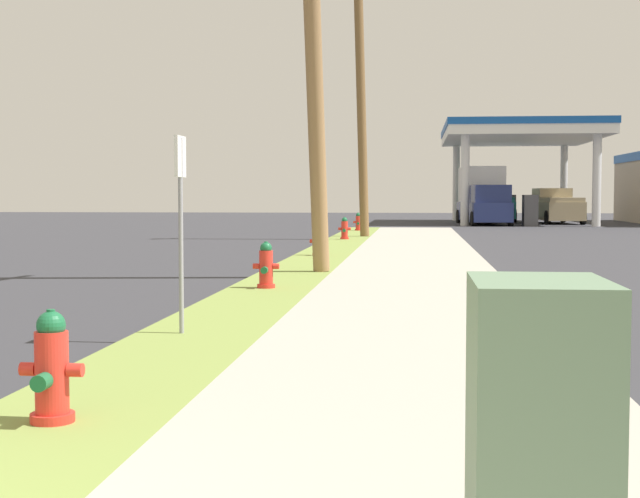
# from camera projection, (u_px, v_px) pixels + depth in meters

# --- Properties ---
(fire_hydrant_nearest) EXTENTS (0.42, 0.38, 0.74)m
(fire_hydrant_nearest) POSITION_uv_depth(u_px,v_px,m) (51.00, 373.00, 6.09)
(fire_hydrant_nearest) COLOR red
(fire_hydrant_nearest) RESTS_ON grass_verge
(fire_hydrant_second) EXTENTS (0.42, 0.38, 0.74)m
(fire_hydrant_second) POSITION_uv_depth(u_px,v_px,m) (266.00, 268.00, 14.87)
(fire_hydrant_second) COLOR red
(fire_hydrant_second) RESTS_ON grass_verge
(fire_hydrant_third) EXTENTS (0.42, 0.37, 0.74)m
(fire_hydrant_third) POSITION_uv_depth(u_px,v_px,m) (318.00, 242.00, 22.87)
(fire_hydrant_third) COLOR red
(fire_hydrant_third) RESTS_ON grass_verge
(fire_hydrant_fourth) EXTENTS (0.42, 0.37, 0.74)m
(fire_hydrant_fourth) POSITION_uv_depth(u_px,v_px,m) (345.00, 229.00, 31.12)
(fire_hydrant_fourth) COLOR red
(fire_hydrant_fourth) RESTS_ON grass_verge
(fire_hydrant_fifth) EXTENTS (0.42, 0.38, 0.74)m
(fire_hydrant_fifth) POSITION_uv_depth(u_px,v_px,m) (358.00, 223.00, 38.66)
(fire_hydrant_fifth) COLOR red
(fire_hydrant_fifth) RESTS_ON grass_verge
(utility_pole_midground) EXTENTS (0.55, 1.91, 8.11)m
(utility_pole_midground) POSITION_uv_depth(u_px,v_px,m) (314.00, 53.00, 17.34)
(utility_pole_midground) COLOR #937047
(utility_pole_midground) RESTS_ON grass_verge
(utility_pole_background) EXTENTS (0.93, 1.23, 9.68)m
(utility_pole_background) POSITION_uv_depth(u_px,v_px,m) (361.00, 97.00, 32.85)
(utility_pole_background) COLOR brown
(utility_pole_background) RESTS_ON grass_verge
(utility_cabinet) EXTENTS (0.52, 0.72, 1.20)m
(utility_cabinet) POSITION_uv_depth(u_px,v_px,m) (538.00, 465.00, 3.21)
(utility_cabinet) COLOR slate
(utility_cabinet) RESTS_ON sidewalk_slab
(street_sign_post) EXTENTS (0.05, 0.36, 2.12)m
(street_sign_post) POSITION_uv_depth(u_px,v_px,m) (180.00, 193.00, 9.94)
(street_sign_post) COLOR gray
(street_sign_post) RESTS_ON grass_verge
(car_white_by_near_pump) EXTENTS (2.22, 4.62, 1.57)m
(car_white_by_near_pump) POSITION_uv_depth(u_px,v_px,m) (493.00, 208.00, 59.65)
(car_white_by_near_pump) COLOR white
(car_white_by_near_pump) RESTS_ON ground
(truck_teal_at_forecourt) EXTENTS (2.15, 5.41, 1.97)m
(truck_teal_at_forecourt) POSITION_uv_depth(u_px,v_px,m) (495.00, 206.00, 56.03)
(truck_teal_at_forecourt) COLOR #197075
(truck_teal_at_forecourt) RESTS_ON ground
(truck_tan_on_apron) EXTENTS (2.56, 5.56, 1.97)m
(truck_tan_on_apron) POSITION_uv_depth(u_px,v_px,m) (555.00, 207.00, 52.04)
(truck_tan_on_apron) COLOR tan
(truck_tan_on_apron) RESTS_ON ground
(truck_navy_at_far_bay) EXTENTS (2.68, 6.56, 3.11)m
(truck_navy_at_far_bay) POSITION_uv_depth(u_px,v_px,m) (483.00, 197.00, 49.97)
(truck_navy_at_far_bay) COLOR navy
(truck_navy_at_far_bay) RESTS_ON ground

